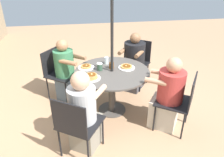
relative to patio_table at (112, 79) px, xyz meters
The scene contains 17 objects.
ground_plane 0.60m from the patio_table, ahead, with size 12.00×12.00×0.00m, color tan.
patio_table is the anchor object (origin of this frame).
umbrella_pole 0.55m from the patio_table, ahead, with size 0.04×0.04×2.30m, color black.
patio_chair_north 1.06m from the patio_table, 36.35° to the right, with size 0.66×0.66×0.88m.
diner_north 0.89m from the patio_table, 36.35° to the right, with size 0.61×0.59×1.09m.
patio_chair_east 1.06m from the patio_table, 55.34° to the left, with size 0.66×0.66×0.88m.
diner_east 0.89m from the patio_table, 55.34° to the left, with size 0.54×0.58×1.10m.
patio_chair_south 1.06m from the patio_table, 147.81° to the left, with size 0.65×0.65×0.88m.
diner_south 0.89m from the patio_table, 147.81° to the left, with size 0.58×0.54×1.13m.
patio_chair_west 1.06m from the patio_table, 124.38° to the right, with size 0.65×0.65×0.88m.
diner_west 0.89m from the patio_table, 124.38° to the right, with size 0.56×0.59×1.11m.
pancake_plate_a 0.29m from the patio_table, 74.10° to the right, with size 0.26×0.26×0.05m.
pancake_plate_b 0.45m from the patio_table, 65.93° to the left, with size 0.26×0.26×0.05m.
pancake_plate_c 0.42m from the patio_table, 121.57° to the left, with size 0.26×0.26×0.08m.
syrup_bottle 0.21m from the patio_table, ahead, with size 0.10×0.08×0.14m.
coffee_cup 0.27m from the patio_table, 71.55° to the left, with size 0.09×0.09×0.11m.
drinking_glass_a 0.35m from the patio_table, ahead, with size 0.07×0.07×0.11m, color silver.
Camera 1 is at (-2.97, 0.46, 2.19)m, focal length 35.00 mm.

